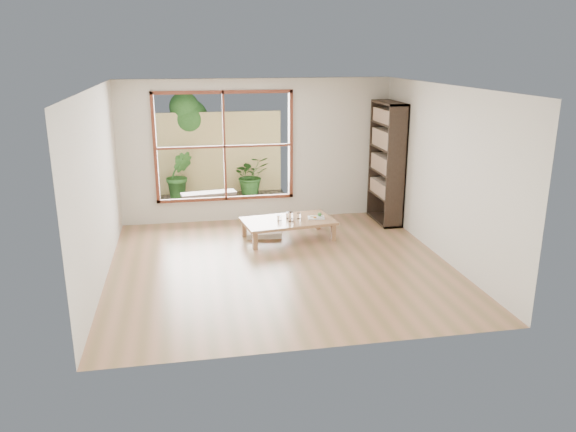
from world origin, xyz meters
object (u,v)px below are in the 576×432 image
low_table (288,222)px  garden_bench (209,195)px  bookshelf (387,163)px  food_tray (317,217)px

low_table → garden_bench: garden_bench is taller
low_table → bookshelf: bookshelf is taller
bookshelf → garden_bench: bearing=157.3°
food_tray → garden_bench: bearing=139.1°
food_tray → bookshelf: bearing=32.7°
low_table → food_tray: bearing=-6.6°
low_table → garden_bench: size_ratio=1.44×
bookshelf → food_tray: (-1.46, -0.67, -0.75)m
bookshelf → garden_bench: (-3.19, 1.34, -0.79)m
low_table → bookshelf: (1.96, 0.68, 0.81)m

